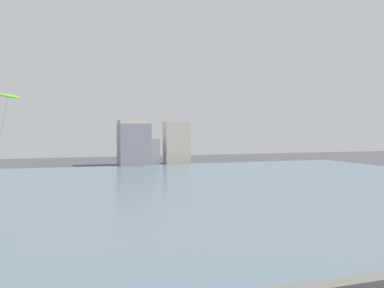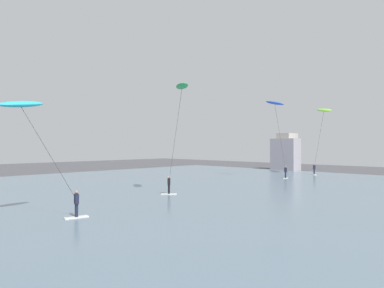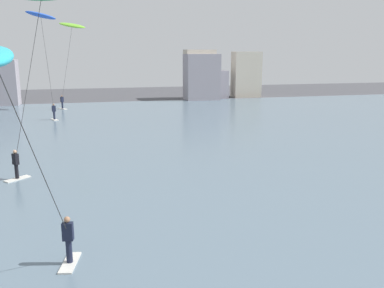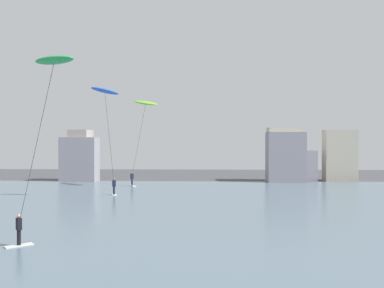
# 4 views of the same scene
# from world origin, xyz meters

# --- Properties ---
(water_bay) EXTENTS (84.00, 52.00, 0.10)m
(water_bay) POSITION_xyz_m (0.00, 30.88, 0.05)
(water_bay) COLOR slate
(water_bay) RESTS_ON ground
(far_shore_buildings) EXTENTS (38.72, 5.10, 7.08)m
(far_shore_buildings) POSITION_xyz_m (0.02, 57.88, 3.19)
(far_shore_buildings) COLOR #A89E93
(far_shore_buildings) RESTS_ON ground
(kitesurfer_lime) EXTENTS (4.08, 3.47, 10.23)m
(kitesurfer_lime) POSITION_xyz_m (-10.14, 50.61, 9.15)
(kitesurfer_lime) COLOR silver
(kitesurfer_lime) RESTS_ON water_bay
(kitesurfer_green) EXTENTS (4.06, 2.34, 9.72)m
(kitesurfer_green) POSITION_xyz_m (-10.79, 22.14, 8.54)
(kitesurfer_green) COLOR silver
(kitesurfer_green) RESTS_ON water_bay
(kitesurfer_blue) EXTENTS (2.71, 3.34, 10.52)m
(kitesurfer_blue) POSITION_xyz_m (-12.36, 40.95, 8.86)
(kitesurfer_blue) COLOR silver
(kitesurfer_blue) RESTS_ON water_bay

